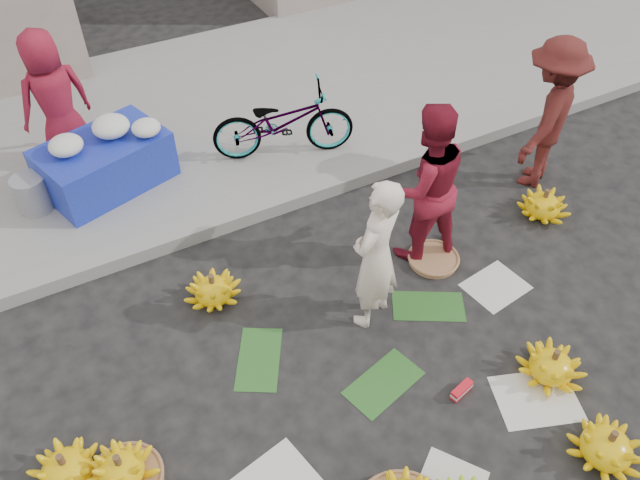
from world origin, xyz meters
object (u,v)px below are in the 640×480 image
banana_bunch_4 (552,365)px  bicycle (283,122)px  flower_table (105,160)px  vendor_cream (376,256)px  banana_bunch_0 (123,473)px

banana_bunch_4 → bicycle: bicycle is taller
flower_table → vendor_cream: bearing=-78.1°
vendor_cream → bicycle: (0.33, 2.45, -0.21)m
banana_bunch_4 → vendor_cream: size_ratio=0.37×
flower_table → banana_bunch_0: bearing=-120.4°
banana_bunch_4 → flower_table: (-2.53, 4.07, 0.29)m
banana_bunch_0 → vendor_cream: 2.49m
banana_bunch_4 → vendor_cream: (-0.95, 1.24, 0.61)m
banana_bunch_4 → flower_table: size_ratio=0.38×
banana_bunch_4 → vendor_cream: vendor_cream is taller
banana_bunch_0 → banana_bunch_4: bearing=-12.6°
banana_bunch_0 → vendor_cream: (2.36, 0.50, 0.60)m
banana_bunch_0 → vendor_cream: vendor_cream is taller
flower_table → bicycle: 1.95m
banana_bunch_4 → bicycle: (-0.62, 3.68, 0.40)m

